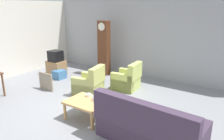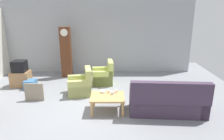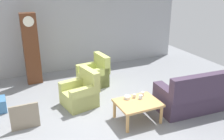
# 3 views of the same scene
# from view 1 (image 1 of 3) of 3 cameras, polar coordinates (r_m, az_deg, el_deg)

# --- Properties ---
(ground_plane) EXTENTS (10.40, 10.40, 0.00)m
(ground_plane) POSITION_cam_1_polar(r_m,az_deg,el_deg) (6.06, -7.80, -9.82)
(ground_plane) COLOR gray
(garage_door_wall) EXTENTS (8.40, 0.16, 3.20)m
(garage_door_wall) POSITION_cam_1_polar(r_m,az_deg,el_deg) (8.51, 8.32, 9.06)
(garage_door_wall) COLOR #9EA0A5
(garage_door_wall) RESTS_ON ground_plane
(pegboard_wall_left) EXTENTS (0.12, 6.40, 2.88)m
(pegboard_wall_left) POSITION_cam_1_polar(r_m,az_deg,el_deg) (9.12, -26.61, 6.98)
(pegboard_wall_left) COLOR silver
(pegboard_wall_left) RESTS_ON ground_plane
(couch_floral) EXTENTS (2.15, 1.01, 1.04)m
(couch_floral) POSITION_cam_1_polar(r_m,az_deg,el_deg) (4.45, 9.28, -15.07)
(couch_floral) COLOR #423347
(couch_floral) RESTS_ON ground_plane
(armchair_olive_near) EXTENTS (0.92, 0.89, 0.92)m
(armchair_olive_near) POSITION_cam_1_polar(r_m,az_deg,el_deg) (6.82, -5.89, -3.91)
(armchair_olive_near) COLOR #B7BC66
(armchair_olive_near) RESTS_ON ground_plane
(armchair_olive_far) EXTENTS (0.85, 0.82, 0.92)m
(armchair_olive_far) POSITION_cam_1_polar(r_m,az_deg,el_deg) (7.21, 4.02, -2.71)
(armchair_olive_far) COLOR #C1CF68
(armchair_olive_far) RESTS_ON ground_plane
(coffee_table_wood) EXTENTS (0.96, 0.76, 0.47)m
(coffee_table_wood) POSITION_cam_1_polar(r_m,az_deg,el_deg) (5.34, -6.65, -8.72)
(coffee_table_wood) COLOR tan
(coffee_table_wood) RESTS_ON ground_plane
(grandfather_clock) EXTENTS (0.44, 0.30, 2.14)m
(grandfather_clock) POSITION_cam_1_polar(r_m,az_deg,el_deg) (8.63, -2.12, 5.78)
(grandfather_clock) COLOR #562D19
(grandfather_clock) RESTS_ON ground_plane
(tv_stand_cabinet) EXTENTS (0.68, 0.52, 0.57)m
(tv_stand_cabinet) POSITION_cam_1_polar(r_m,az_deg,el_deg) (8.98, -14.37, 0.52)
(tv_stand_cabinet) COLOR #997047
(tv_stand_cabinet) RESTS_ON ground_plane
(tv_crt) EXTENTS (0.48, 0.44, 0.42)m
(tv_crt) POSITION_cam_1_polar(r_m,az_deg,el_deg) (8.86, -14.60, 3.60)
(tv_crt) COLOR black
(tv_crt) RESTS_ON tv_stand_cabinet
(framed_picture_leaning) EXTENTS (0.60, 0.05, 0.58)m
(framed_picture_leaning) POSITION_cam_1_polar(r_m,az_deg,el_deg) (7.45, -16.94, -2.91)
(framed_picture_leaning) COLOR gray
(framed_picture_leaning) RESTS_ON ground_plane
(storage_box_blue) EXTENTS (0.39, 0.43, 0.32)m
(storage_box_blue) POSITION_cam_1_polar(r_m,az_deg,el_deg) (8.53, -13.64, -1.14)
(storage_box_blue) COLOR teal
(storage_box_blue) RESTS_ON ground_plane
(cup_white_porcelain) EXTENTS (0.08, 0.08, 0.10)m
(cup_white_porcelain) POSITION_cam_1_polar(r_m,az_deg,el_deg) (5.31, -2.91, -7.42)
(cup_white_porcelain) COLOR white
(cup_white_porcelain) RESTS_ON coffee_table_wood
(cup_blue_rimmed) EXTENTS (0.09, 0.09, 0.09)m
(cup_blue_rimmed) POSITION_cam_1_polar(r_m,az_deg,el_deg) (5.29, -4.77, -7.59)
(cup_blue_rimmed) COLOR silver
(cup_blue_rimmed) RESTS_ON coffee_table_wood
(cup_cream_tall) EXTENTS (0.08, 0.08, 0.08)m
(cup_cream_tall) POSITION_cam_1_polar(r_m,az_deg,el_deg) (5.43, -4.91, -6.97)
(cup_cream_tall) COLOR beige
(cup_cream_tall) RESTS_ON coffee_table_wood
(bowl_white_stacked) EXTENTS (0.15, 0.15, 0.07)m
(bowl_white_stacked) POSITION_cam_1_polar(r_m,az_deg,el_deg) (5.55, -6.19, -6.57)
(bowl_white_stacked) COLOR white
(bowl_white_stacked) RESTS_ON coffee_table_wood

